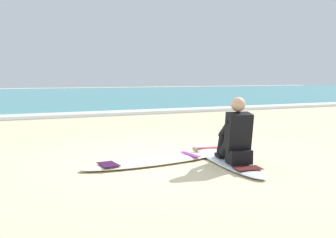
% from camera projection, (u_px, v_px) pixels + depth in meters
% --- Properties ---
extents(ground_plane, '(80.00, 80.00, 0.00)m').
position_uv_depth(ground_plane, '(161.00, 159.00, 5.99)').
color(ground_plane, beige).
extents(sea, '(80.00, 28.00, 0.10)m').
position_uv_depth(sea, '(40.00, 96.00, 24.89)').
color(sea, teal).
rests_on(sea, ground).
extents(breaking_foam, '(80.00, 0.90, 0.11)m').
position_uv_depth(breaking_foam, '(78.00, 115.00, 12.44)').
color(breaking_foam, white).
rests_on(breaking_foam, ground).
extents(surfboard_main, '(0.91, 2.58, 0.08)m').
position_uv_depth(surfboard_main, '(224.00, 158.00, 5.89)').
color(surfboard_main, silver).
rests_on(surfboard_main, ground).
extents(surfer_seated, '(0.47, 0.75, 0.95)m').
position_uv_depth(surfer_seated, '(236.00, 137.00, 5.45)').
color(surfer_seated, black).
rests_on(surfer_seated, surfboard_main).
extents(surfboard_spare_near, '(2.34, 0.75, 0.08)m').
position_uv_depth(surfboard_spare_near, '(154.00, 161.00, 5.70)').
color(surfboard_spare_near, '#EFE5C6').
rests_on(surfboard_spare_near, ground).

